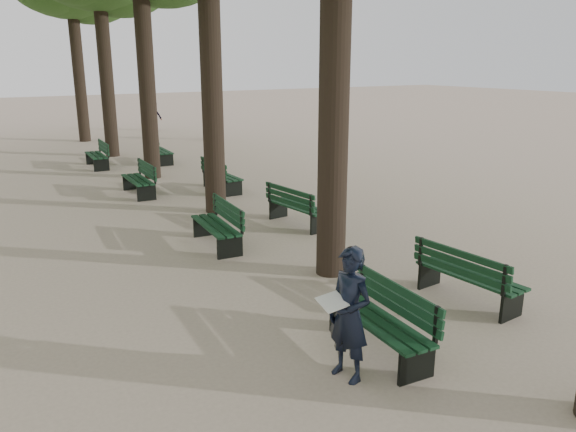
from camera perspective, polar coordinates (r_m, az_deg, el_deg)
ground at (r=7.29m, az=8.57°, el=-15.35°), size 120.00×120.00×0.00m
bench_left_0 at (r=7.59m, az=9.14°, el=-11.67°), size 0.71×1.84×0.92m
bench_left_1 at (r=11.64m, az=-7.28°, el=-1.79°), size 0.74×1.85×0.92m
bench_left_2 at (r=16.52m, az=-14.93°, el=3.00°), size 0.63×1.82×0.92m
bench_left_3 at (r=21.23m, az=-18.83°, el=5.40°), size 0.66×1.83×0.92m
bench_right_0 at (r=9.40m, az=17.84°, el=-6.75°), size 0.70×1.84×0.92m
bench_right_1 at (r=13.03m, az=1.05°, el=0.23°), size 0.75×1.85×0.92m
bench_right_2 at (r=16.62m, az=-6.70°, el=3.49°), size 0.58×1.80×0.92m
bench_right_3 at (r=21.62m, az=-12.83°, el=6.02°), size 0.68×1.83×0.92m
man_with_map at (r=6.75m, az=6.24°, el=-9.92°), size 0.66×0.72×1.66m
pedestrian_c at (r=27.57m, az=-8.19°, el=9.51°), size 0.90×1.03×1.75m
pedestrian_b at (r=31.91m, az=-13.62°, el=9.92°), size 1.06×0.38×1.61m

